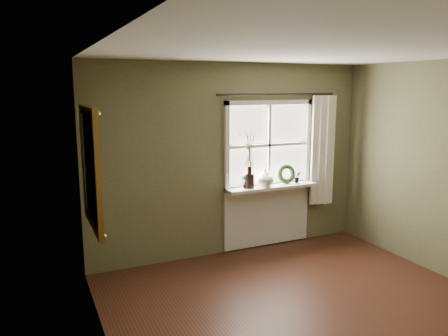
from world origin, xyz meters
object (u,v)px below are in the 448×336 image
dark_jug (249,181)px  wreath (286,176)px  cream_vase (265,178)px  gilt_mirror (90,168)px

dark_jug → wreath: wreath is taller
dark_jug → cream_vase: cream_vase is taller
cream_vase → gilt_mirror: bearing=-165.8°
dark_jug → gilt_mirror: (-2.16, -0.61, 0.44)m
cream_vase → wreath: (0.37, 0.04, -0.02)m
dark_jug → wreath: (0.62, 0.04, 0.00)m
dark_jug → gilt_mirror: gilt_mirror is taller
cream_vase → wreath: 0.37m
dark_jug → gilt_mirror: 2.29m
wreath → gilt_mirror: size_ratio=0.22×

